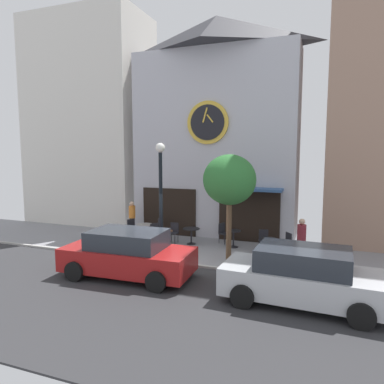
{
  "coord_description": "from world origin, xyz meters",
  "views": [
    {
      "loc": [
        4.89,
        -11.53,
        4.13
      ],
      "look_at": [
        -0.19,
        2.13,
        2.43
      ],
      "focal_mm": 33.05,
      "sensor_mm": 36.0,
      "label": 1
    }
  ],
  "objects_px": {
    "cafe_table_center": "(191,233)",
    "cafe_table_center_right": "(165,236)",
    "street_tree": "(229,180)",
    "pedestrian_maroon": "(301,240)",
    "parked_car_red": "(128,254)",
    "cafe_chair_under_awning": "(159,227)",
    "cafe_chair_near_lamp": "(132,227)",
    "cafe_chair_near_tree": "(264,239)",
    "cafe_table_center_left": "(145,229)",
    "pedestrian_orange": "(132,218)",
    "cafe_chair_by_entrance": "(155,232)",
    "cafe_table_near_curb": "(233,236)",
    "parked_car_silver": "(303,277)",
    "cafe_chair_left_end": "(174,231)",
    "cafe_chair_mid_row": "(223,231)",
    "cafe_table_rightmost": "(269,245)",
    "cafe_chair_right_end": "(286,242)",
    "street_lamp": "(161,200)"
  },
  "relations": [
    {
      "from": "street_tree",
      "to": "cafe_table_center_right",
      "type": "relative_size",
      "value": 5.47
    },
    {
      "from": "cafe_chair_right_end",
      "to": "pedestrian_orange",
      "type": "bearing_deg",
      "value": 173.38
    },
    {
      "from": "cafe_chair_left_end",
      "to": "parked_car_red",
      "type": "relative_size",
      "value": 0.21
    },
    {
      "from": "cafe_chair_near_tree",
      "to": "cafe_table_center_left",
      "type": "bearing_deg",
      "value": -178.67
    },
    {
      "from": "street_tree",
      "to": "parked_car_silver",
      "type": "bearing_deg",
      "value": -45.78
    },
    {
      "from": "cafe_table_center",
      "to": "parked_car_red",
      "type": "bearing_deg",
      "value": -96.68
    },
    {
      "from": "cafe_table_rightmost",
      "to": "cafe_chair_left_end",
      "type": "height_order",
      "value": "cafe_chair_left_end"
    },
    {
      "from": "cafe_table_center_left",
      "to": "pedestrian_maroon",
      "type": "bearing_deg",
      "value": -7.62
    },
    {
      "from": "cafe_table_center_right",
      "to": "cafe_chair_right_end",
      "type": "bearing_deg",
      "value": 7.4
    },
    {
      "from": "cafe_chair_left_end",
      "to": "pedestrian_orange",
      "type": "relative_size",
      "value": 0.54
    },
    {
      "from": "cafe_table_center",
      "to": "cafe_table_center_right",
      "type": "bearing_deg",
      "value": -135.19
    },
    {
      "from": "cafe_table_center",
      "to": "cafe_chair_by_entrance",
      "type": "height_order",
      "value": "cafe_chair_by_entrance"
    },
    {
      "from": "cafe_chair_under_awning",
      "to": "parked_car_red",
      "type": "height_order",
      "value": "parked_car_red"
    },
    {
      "from": "cafe_table_center",
      "to": "pedestrian_maroon",
      "type": "height_order",
      "value": "pedestrian_maroon"
    },
    {
      "from": "cafe_chair_near_lamp",
      "to": "pedestrian_maroon",
      "type": "relative_size",
      "value": 0.54
    },
    {
      "from": "pedestrian_orange",
      "to": "cafe_chair_by_entrance",
      "type": "bearing_deg",
      "value": -31.28
    },
    {
      "from": "cafe_chair_by_entrance",
      "to": "parked_car_silver",
      "type": "xyz_separation_m",
      "value": [
        6.54,
        -4.27,
        0.23
      ]
    },
    {
      "from": "cafe_table_center_right",
      "to": "pedestrian_orange",
      "type": "distance_m",
      "value": 2.93
    },
    {
      "from": "street_lamp",
      "to": "street_tree",
      "type": "xyz_separation_m",
      "value": [
        2.59,
        0.39,
        0.81
      ]
    },
    {
      "from": "street_tree",
      "to": "parked_car_silver",
      "type": "distance_m",
      "value": 4.62
    },
    {
      "from": "cafe_table_center_left",
      "to": "cafe_chair_near_lamp",
      "type": "height_order",
      "value": "cafe_chair_near_lamp"
    },
    {
      "from": "cafe_table_center",
      "to": "cafe_chair_right_end",
      "type": "distance_m",
      "value": 4.13
    },
    {
      "from": "pedestrian_maroon",
      "to": "cafe_chair_under_awning",
      "type": "bearing_deg",
      "value": 166.11
    },
    {
      "from": "street_tree",
      "to": "cafe_table_center",
      "type": "bearing_deg",
      "value": 139.77
    },
    {
      "from": "cafe_table_rightmost",
      "to": "pedestrian_maroon",
      "type": "xyz_separation_m",
      "value": [
        1.21,
        -0.27,
        0.36
      ]
    },
    {
      "from": "pedestrian_maroon",
      "to": "cafe_chair_by_entrance",
      "type": "bearing_deg",
      "value": 174.19
    },
    {
      "from": "cafe_table_center_right",
      "to": "pedestrian_maroon",
      "type": "bearing_deg",
      "value": -2.18
    },
    {
      "from": "cafe_table_near_curb",
      "to": "cafe_chair_left_end",
      "type": "bearing_deg",
      "value": -176.32
    },
    {
      "from": "cafe_chair_near_tree",
      "to": "parked_car_red",
      "type": "bearing_deg",
      "value": -129.58
    },
    {
      "from": "cafe_table_center_right",
      "to": "cafe_chair_under_awning",
      "type": "relative_size",
      "value": 0.82
    },
    {
      "from": "cafe_chair_under_awning",
      "to": "cafe_chair_near_tree",
      "type": "xyz_separation_m",
      "value": [
        5.05,
        -0.57,
        0.0
      ]
    },
    {
      "from": "cafe_table_center_left",
      "to": "cafe_table_center_right",
      "type": "bearing_deg",
      "value": -27.77
    },
    {
      "from": "cafe_chair_near_lamp",
      "to": "parked_car_silver",
      "type": "relative_size",
      "value": 0.21
    },
    {
      "from": "pedestrian_maroon",
      "to": "cafe_table_rightmost",
      "type": "bearing_deg",
      "value": 167.4
    },
    {
      "from": "cafe_chair_mid_row",
      "to": "cafe_table_center",
      "type": "bearing_deg",
      "value": -151.23
    },
    {
      "from": "cafe_table_near_curb",
      "to": "cafe_table_rightmost",
      "type": "distance_m",
      "value": 1.92
    },
    {
      "from": "cafe_chair_mid_row",
      "to": "street_tree",
      "type": "bearing_deg",
      "value": -70.29
    },
    {
      "from": "street_lamp",
      "to": "cafe_table_near_curb",
      "type": "bearing_deg",
      "value": 46.27
    },
    {
      "from": "parked_car_silver",
      "to": "cafe_table_center",
      "type": "bearing_deg",
      "value": 136.53
    },
    {
      "from": "street_tree",
      "to": "pedestrian_orange",
      "type": "bearing_deg",
      "value": 155.82
    },
    {
      "from": "street_tree",
      "to": "cafe_table_center_left",
      "type": "height_order",
      "value": "street_tree"
    },
    {
      "from": "cafe_table_near_curb",
      "to": "parked_car_silver",
      "type": "relative_size",
      "value": 0.17
    },
    {
      "from": "cafe_table_center_right",
      "to": "cafe_chair_mid_row",
      "type": "height_order",
      "value": "cafe_chair_mid_row"
    },
    {
      "from": "cafe_chair_under_awning",
      "to": "cafe_table_rightmost",
      "type": "bearing_deg",
      "value": -14.17
    },
    {
      "from": "cafe_table_center_left",
      "to": "cafe_chair_left_end",
      "type": "relative_size",
      "value": 0.85
    },
    {
      "from": "street_tree",
      "to": "parked_car_silver",
      "type": "height_order",
      "value": "street_tree"
    },
    {
      "from": "cafe_table_center",
      "to": "cafe_chair_by_entrance",
      "type": "xyz_separation_m",
      "value": [
        -1.56,
        -0.45,
        0.0
      ]
    },
    {
      "from": "cafe_chair_by_entrance",
      "to": "pedestrian_orange",
      "type": "height_order",
      "value": "pedestrian_orange"
    },
    {
      "from": "pedestrian_orange",
      "to": "parked_car_red",
      "type": "distance_m",
      "value": 5.9
    },
    {
      "from": "cafe_chair_right_end",
      "to": "cafe_chair_near_lamp",
      "type": "bearing_deg",
      "value": 177.62
    }
  ]
}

